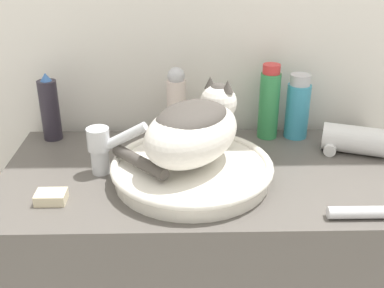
# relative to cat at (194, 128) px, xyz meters

# --- Properties ---
(wall_back) EXTENTS (8.00, 0.05, 2.40)m
(wall_back) POSITION_rel_cat_xyz_m (0.03, 0.34, 0.22)
(wall_back) COLOR silver
(wall_back) RESTS_ON ground_plane
(sink_basin) EXTENTS (0.39, 0.39, 0.05)m
(sink_basin) POSITION_rel_cat_xyz_m (-0.00, -0.01, -0.11)
(sink_basin) COLOR white
(sink_basin) RESTS_ON vanity_counter
(cat) EXTENTS (0.34, 0.32, 0.18)m
(cat) POSITION_rel_cat_xyz_m (0.00, 0.00, 0.00)
(cat) COLOR silver
(cat) RESTS_ON sink_basin
(faucet) EXTENTS (0.15, 0.06, 0.14)m
(faucet) POSITION_rel_cat_xyz_m (-0.21, 0.03, -0.06)
(faucet) COLOR silver
(faucet) RESTS_ON vanity_counter
(hairspray_can_black) EXTENTS (0.05, 0.05, 0.19)m
(hairspray_can_black) POSITION_rel_cat_xyz_m (-0.39, 0.24, -0.04)
(hairspray_can_black) COLOR #28232D
(hairspray_can_black) RESTS_ON vanity_counter
(mouthwash_bottle) EXTENTS (0.07, 0.07, 0.18)m
(mouthwash_bottle) POSITION_rel_cat_xyz_m (0.30, 0.24, -0.04)
(mouthwash_bottle) COLOR teal
(mouthwash_bottle) RESTS_ON vanity_counter
(lotion_bottle_white) EXTENTS (0.05, 0.05, 0.21)m
(lotion_bottle_white) POSITION_rel_cat_xyz_m (-0.04, 0.24, -0.03)
(lotion_bottle_white) COLOR silver
(lotion_bottle_white) RESTS_ON vanity_counter
(shampoo_bottle_tall) EXTENTS (0.06, 0.06, 0.21)m
(shampoo_bottle_tall) POSITION_rel_cat_xyz_m (0.22, 0.24, -0.03)
(shampoo_bottle_tall) COLOR #338C4C
(shampoo_bottle_tall) RESTS_ON vanity_counter
(cream_tube) EXTENTS (0.14, 0.03, 0.03)m
(cream_tube) POSITION_rel_cat_xyz_m (0.35, -0.18, -0.12)
(cream_tube) COLOR silver
(cream_tube) RESTS_ON vanity_counter
(hair_dryer) EXTENTS (0.19, 0.13, 0.07)m
(hair_dryer) POSITION_rel_cat_xyz_m (0.43, 0.13, -0.10)
(hair_dryer) COLOR silver
(hair_dryer) RESTS_ON vanity_counter
(soap_bar) EXTENTS (0.07, 0.05, 0.02)m
(soap_bar) POSITION_rel_cat_xyz_m (-0.32, -0.10, -0.12)
(soap_bar) COLOR beige
(soap_bar) RESTS_ON vanity_counter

